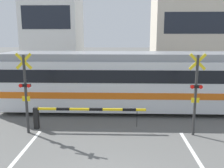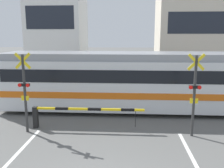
{
  "view_description": "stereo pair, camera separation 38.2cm",
  "coord_description": "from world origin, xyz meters",
  "views": [
    {
      "loc": [
        0.43,
        -4.92,
        4.08
      ],
      "look_at": [
        0.0,
        7.69,
        1.6
      ],
      "focal_mm": 40.0,
      "sensor_mm": 36.0,
      "label": 1
    },
    {
      "loc": [
        0.82,
        -4.91,
        4.08
      ],
      "look_at": [
        0.0,
        7.69,
        1.6
      ],
      "focal_mm": 40.0,
      "sensor_mm": 36.0,
      "label": 2
    }
  ],
  "objects": [
    {
      "name": "building_right_of_street",
      "position": [
        7.45,
        20.2,
        4.66
      ],
      "size": [
        7.66,
        5.06,
        9.33
      ],
      "color": "beige",
      "rests_on": "ground_plane"
    },
    {
      "name": "crossing_signal_left",
      "position": [
        -3.47,
        4.97,
        1.87
      ],
      "size": [
        0.68,
        0.15,
        3.39
      ],
      "color": "#333333",
      "rests_on": "ground_plane"
    },
    {
      "name": "crossing_signal_right",
      "position": [
        3.47,
        4.97,
        1.87
      ],
      "size": [
        0.68,
        0.15,
        3.39
      ],
      "color": "#333333",
      "rests_on": "ground_plane"
    },
    {
      "name": "crossing_barrier_near",
      "position": [
        -1.77,
        5.45,
        0.74
      ],
      "size": [
        4.92,
        0.2,
        0.97
      ],
      "color": "black",
      "rests_on": "ground_plane"
    },
    {
      "name": "building_left_of_street",
      "position": [
        -6.23,
        20.2,
        5.12
      ],
      "size": [
        5.22,
        5.06,
        10.24
      ],
      "color": "white",
      "rests_on": "ground_plane"
    },
    {
      "name": "crossing_barrier_far",
      "position": [
        1.77,
        11.57,
        0.74
      ],
      "size": [
        4.92,
        0.2,
        0.97
      ],
      "color": "black",
      "rests_on": "ground_plane"
    },
    {
      "name": "rail_track_near",
      "position": [
        0.0,
        7.81,
        0.04
      ],
      "size": [
        50.0,
        0.1,
        0.08
      ],
      "color": "#6B6051",
      "rests_on": "ground_plane"
    },
    {
      "name": "rail_track_far",
      "position": [
        0.0,
        9.25,
        0.04
      ],
      "size": [
        50.0,
        0.1,
        0.08
      ],
      "color": "#6B6051",
      "rests_on": "ground_plane"
    },
    {
      "name": "commuter_train",
      "position": [
        4.39,
        8.53,
        1.69
      ],
      "size": [
        20.82,
        3.05,
        3.16
      ],
      "color": "silver",
      "rests_on": "ground_plane"
    },
    {
      "name": "pedestrian",
      "position": [
        -0.56,
        13.26,
        0.98
      ],
      "size": [
        0.38,
        0.22,
        1.7
      ],
      "color": "brown",
      "rests_on": "ground_plane"
    }
  ]
}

